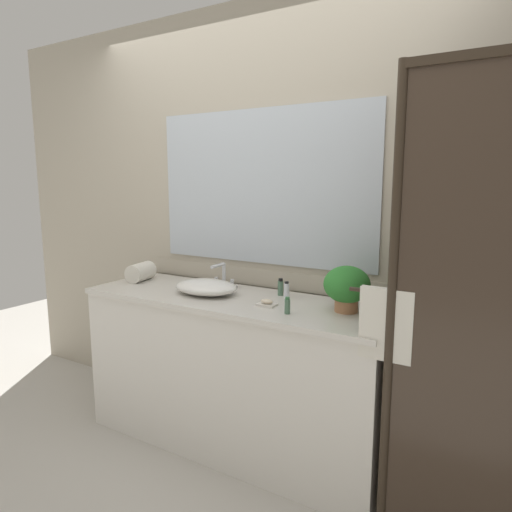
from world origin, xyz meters
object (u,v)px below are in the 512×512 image
(amenity_bottle_lotion, at_px, (287,290))
(rolled_towel_near_edge, at_px, (141,272))
(faucet, at_px, (223,279))
(amenity_bottle_conditioner, at_px, (287,306))
(soap_dish, at_px, (267,303))
(potted_plant, at_px, (347,286))
(amenity_bottle_body_wash, at_px, (281,287))
(sink_basin, at_px, (206,287))

(amenity_bottle_lotion, height_order, rolled_towel_near_edge, rolled_towel_near_edge)
(rolled_towel_near_edge, bearing_deg, amenity_bottle_lotion, 5.35)
(faucet, xyz_separation_m, amenity_bottle_conditioner, (0.59, -0.29, -0.01))
(amenity_bottle_lotion, bearing_deg, soap_dish, -94.30)
(soap_dish, xyz_separation_m, rolled_towel_near_edge, (-1.01, 0.10, 0.05))
(potted_plant, bearing_deg, soap_dish, -163.96)
(soap_dish, relative_size, amenity_bottle_conditioner, 1.18)
(amenity_bottle_body_wash, bearing_deg, potted_plant, -15.37)
(amenity_bottle_body_wash, bearing_deg, faucet, -177.56)
(potted_plant, distance_m, amenity_bottle_lotion, 0.40)
(soap_dish, bearing_deg, amenity_bottle_body_wash, 100.10)
(potted_plant, bearing_deg, amenity_bottle_lotion, 167.41)
(soap_dish, distance_m, amenity_bottle_conditioner, 0.18)
(potted_plant, height_order, rolled_towel_near_edge, potted_plant)
(potted_plant, relative_size, amenity_bottle_body_wash, 2.36)
(sink_basin, relative_size, amenity_bottle_body_wash, 3.92)
(amenity_bottle_conditioner, height_order, rolled_towel_near_edge, rolled_towel_near_edge)
(faucet, distance_m, amenity_bottle_lotion, 0.45)
(amenity_bottle_body_wash, xyz_separation_m, amenity_bottle_conditioner, (0.20, -0.31, -0.01))
(sink_basin, xyz_separation_m, faucet, (0.00, 0.17, 0.01))
(potted_plant, xyz_separation_m, amenity_bottle_body_wash, (-0.44, 0.12, -0.09))
(soap_dish, xyz_separation_m, amenity_bottle_lotion, (0.01, 0.20, 0.03))
(potted_plant, distance_m, amenity_bottle_body_wash, 0.46)
(soap_dish, distance_m, amenity_bottle_lotion, 0.20)
(sink_basin, bearing_deg, soap_dish, -5.68)
(rolled_towel_near_edge, bearing_deg, amenity_bottle_body_wash, 7.71)
(sink_basin, height_order, amenity_bottle_lotion, amenity_bottle_lotion)
(potted_plant, distance_m, rolled_towel_near_edge, 1.41)
(sink_basin, relative_size, rolled_towel_near_edge, 2.00)
(amenity_bottle_conditioner, distance_m, rolled_towel_near_edge, 1.18)
(amenity_bottle_body_wash, height_order, amenity_bottle_lotion, amenity_bottle_body_wash)
(amenity_bottle_body_wash, distance_m, rolled_towel_near_edge, 0.98)
(rolled_towel_near_edge, bearing_deg, sink_basin, -5.88)
(amenity_bottle_conditioner, bearing_deg, faucet, 153.77)
(faucet, relative_size, potted_plant, 0.73)
(faucet, distance_m, potted_plant, 0.84)
(amenity_bottle_lotion, bearing_deg, amenity_bottle_body_wash, 148.20)
(potted_plant, bearing_deg, rolled_towel_near_edge, -179.55)
(sink_basin, distance_m, faucet, 0.17)
(amenity_bottle_body_wash, height_order, rolled_towel_near_edge, rolled_towel_near_edge)
(faucet, xyz_separation_m, amenity_bottle_lotion, (0.45, -0.02, -0.01))
(amenity_bottle_body_wash, relative_size, rolled_towel_near_edge, 0.51)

